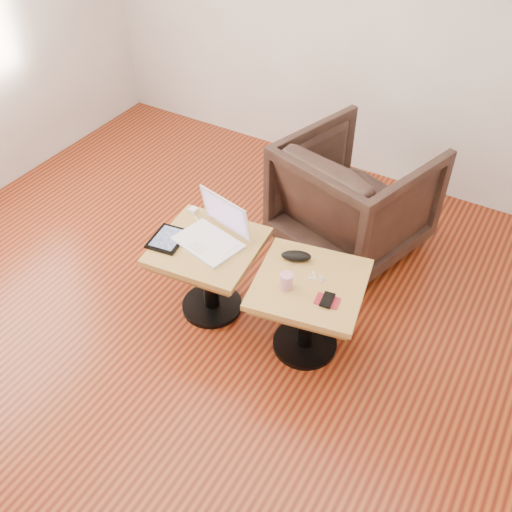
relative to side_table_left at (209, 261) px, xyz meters
The scene contains 11 objects.
room_shell 1.10m from the side_table_left, 63.40° to the right, with size 4.52×4.52×2.71m.
side_table_left is the anchor object (origin of this frame).
side_table_right 0.60m from the side_table_left, ahead, with size 0.63×0.63×0.49m.
laptop 0.18m from the side_table_left, 73.47° to the left, with size 0.39×0.35×0.24m.
tablet 0.25m from the side_table_left, 158.07° to the right, with size 0.20×0.24×0.02m.
charging_adapter 0.32m from the side_table_left, 139.86° to the left, with size 0.04×0.04×0.03m, color white.
glasses_case 0.50m from the side_table_left, 15.77° to the left, with size 0.16×0.07×0.05m, color black.
striped_cup 0.54m from the side_table_left, ahead, with size 0.06×0.06×0.08m, color #C43574.
earbuds_tangle 0.63m from the side_table_left, ahead, with size 0.08×0.05×0.02m.
phone_on_sleeve 0.74m from the side_table_left, ahead, with size 0.12×0.11×0.01m.
armchair 1.05m from the side_table_left, 64.65° to the left, with size 0.80×0.82×0.75m, color black.
Camera 1 is at (1.17, -1.42, 2.45)m, focal length 40.00 mm.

